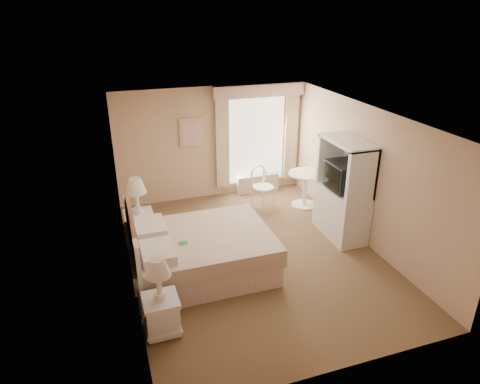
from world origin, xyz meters
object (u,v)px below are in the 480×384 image
object	(u,v)px
cafe_chair	(261,183)
armoire	(343,197)
bed	(194,252)
nightstand_near	(161,306)
round_table	(305,184)
nightstand_far	(139,219)

from	to	relation	value
cafe_chair	armoire	bearing A→B (deg)	-82.19
bed	nightstand_near	distance (m)	1.43
nightstand_near	round_table	xyz separation A→B (m)	(3.59, 2.98, 0.08)
nightstand_far	armoire	distance (m)	3.78
bed	nightstand_far	size ratio (longest dim) A/B	1.81
nightstand_far	armoire	size ratio (longest dim) A/B	0.66
armoire	cafe_chair	bearing A→B (deg)	120.50
nightstand_near	nightstand_far	distance (m)	2.51
round_table	cafe_chair	xyz separation A→B (m)	(-0.91, 0.27, 0.03)
nightstand_far	nightstand_near	bearing A→B (deg)	-90.00
nightstand_near	bed	bearing A→B (deg)	59.42
armoire	round_table	bearing A→B (deg)	92.58
nightstand_near	round_table	world-z (taller)	nightstand_near
nightstand_near	nightstand_far	xyz separation A→B (m)	(-0.00, 2.51, 0.05)
nightstand_near	armoire	xyz separation A→B (m)	(3.65, 1.59, 0.36)
armoire	nightstand_near	bearing A→B (deg)	-156.53
bed	nightstand_near	size ratio (longest dim) A/B	2.02
nightstand_far	cafe_chair	xyz separation A→B (m)	(2.68, 0.74, 0.06)
bed	armoire	distance (m)	2.97
nightstand_near	cafe_chair	xyz separation A→B (m)	(2.68, 3.25, 0.11)
round_table	armoire	bearing A→B (deg)	-87.42
cafe_chair	armoire	xyz separation A→B (m)	(0.98, -1.66, 0.25)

